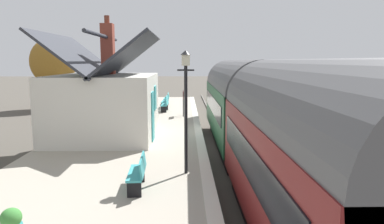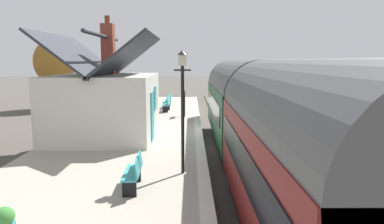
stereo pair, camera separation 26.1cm
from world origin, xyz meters
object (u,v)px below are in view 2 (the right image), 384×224
object	(u,v)px
bench_near_building	(169,98)
bench_mid_platform	(167,101)
train	(258,118)
planter_bench_left	(113,105)
lamp_post_platform	(183,89)
station_building	(105,103)
bench_platform_end	(134,172)
bench_by_lamp	(167,104)
planter_edge_near	(5,224)
planter_corner_building	(123,96)
tree_distant	(57,62)
planter_edge_far	(137,109)
planter_by_door	(148,101)
planter_under_sign	(137,98)
station_sign_board	(185,97)

from	to	relation	value
bench_near_building	bench_mid_platform	bearing A→B (deg)	179.54
train	planter_bench_left	xyz separation A→B (m)	(11.76, 7.88, -1.04)
bench_near_building	lamp_post_platform	size ratio (longest dim) A/B	0.38
station_building	planter_bench_left	size ratio (longest dim) A/B	6.32
bench_platform_end	bench_by_lamp	bearing A→B (deg)	0.34
bench_near_building	planter_bench_left	bearing A→B (deg)	129.79
bench_mid_platform	planter_bench_left	xyz separation A→B (m)	(-1.10, 3.72, -0.16)
planter_edge_near	planter_corner_building	bearing A→B (deg)	5.09
train	tree_distant	distance (m)	23.68
planter_corner_building	planter_edge_far	bearing A→B (deg)	-162.44
bench_platform_end	planter_by_door	size ratio (longest dim) A/B	1.79
station_building	planter_under_sign	distance (m)	12.48
planter_bench_left	planter_edge_far	xyz separation A→B (m)	(-2.59, -2.06, 0.13)
bench_mid_platform	train	bearing A→B (deg)	-162.05
bench_platform_end	lamp_post_platform	world-z (taller)	lamp_post_platform
bench_by_lamp	planter_by_door	bearing A→B (deg)	30.66
tree_distant	station_sign_board	bearing A→B (deg)	-130.32
planter_edge_near	train	bearing A→B (deg)	-43.73
planter_edge_near	tree_distant	xyz separation A→B (m)	(25.02, 8.32, 2.95)
bench_platform_end	planter_under_sign	xyz separation A→B (m)	(19.08, 2.78, -0.03)
planter_edge_near	planter_corner_building	world-z (taller)	planter_corner_building
planter_under_sign	planter_edge_near	xyz separation A→B (m)	(-21.83, -0.76, -0.10)
train	planter_under_sign	size ratio (longest dim) A/B	24.31
planter_under_sign	planter_corner_building	distance (m)	1.28
planter_bench_left	bench_by_lamp	bearing A→B (deg)	-100.78
planter_bench_left	planter_by_door	bearing A→B (deg)	-45.98
train	bench_by_lamp	xyz separation A→B (m)	(11.04, 4.06, -0.88)
planter_edge_near	bench_mid_platform	bearing A→B (deg)	-5.45
planter_under_sign	planter_corner_building	size ratio (longest dim) A/B	0.85
train	bench_near_building	bearing A→B (deg)	15.59
bench_near_building	lamp_post_platform	distance (m)	17.25
train	station_building	world-z (taller)	station_building
planter_edge_far	lamp_post_platform	world-z (taller)	lamp_post_platform
bench_near_building	bench_by_lamp	xyz separation A→B (m)	(-3.84, -0.09, 0.00)
planter_by_door	planter_bench_left	bearing A→B (deg)	134.02
bench_by_lamp	planter_edge_far	bearing A→B (deg)	136.63
tree_distant	station_building	bearing A→B (deg)	-152.89
train	bench_mid_platform	size ratio (longest dim) A/B	13.68
planter_edge_far	planter_under_sign	bearing A→B (deg)	8.31
bench_near_building	lamp_post_platform	xyz separation A→B (m)	(-17.06, -1.45, 2.12)
train	bench_by_lamp	distance (m)	11.79
planter_under_sign	station_building	bearing A→B (deg)	-177.95
train	lamp_post_platform	distance (m)	3.69
planter_bench_left	lamp_post_platform	distance (m)	15.05
planter_edge_far	planter_corner_building	bearing A→B (deg)	17.56
planter_corner_building	lamp_post_platform	world-z (taller)	lamp_post_platform
bench_mid_platform	bench_near_building	xyz separation A→B (m)	(2.01, -0.02, 0.00)
bench_by_lamp	station_sign_board	world-z (taller)	station_sign_board
bench_near_building	planter_by_door	size ratio (longest dim) A/B	1.78
station_building	planter_edge_near	distance (m)	9.48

